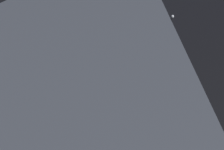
# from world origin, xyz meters

# --- Properties ---
(ground_plane) EXTENTS (200.00, 200.00, 0.00)m
(ground_plane) POSITION_xyz_m (0.00, 0.00, 0.00)
(ground_plane) COLOR black
(road_markings) EXTENTS (13.66, 19.89, 0.01)m
(road_markings) POSITION_xyz_m (0.26, -6.08, 0.00)
(road_markings) COLOR silver
(road_markings) RESTS_ON ground_plane
(traffic_light_nw_main) EXTENTS (2.67, 0.36, 4.56)m
(traffic_light_nw_main) POSITION_xyz_m (-4.33, 5.84, 3.36)
(traffic_light_nw_main) COLOR black
(traffic_light_nw_main) RESTS_ON ground_plane
(traffic_light_ne_cross) EXTENTS (0.36, 0.39, 4.35)m
(traffic_light_ne_cross) POSITION_xyz_m (6.47, 6.53, 3.10)
(traffic_light_ne_cross) COLOR black
(traffic_light_ne_cross) RESTS_ON ground_plane
(traffic_light_se_cross) EXTENTS (0.36, 0.39, 3.65)m
(traffic_light_se_cross) POSITION_xyz_m (6.23, -6.32, 2.62)
(traffic_light_se_cross) COLOR black
(traffic_light_se_cross) RESTS_ON ground_plane
(traffic_light_nw_cross) EXTENTS (0.36, 0.39, 4.06)m
(traffic_light_nw_cross) POSITION_xyz_m (-6.03, 5.55, 2.90)
(traffic_light_nw_cross) COLOR black
(traffic_light_nw_cross) RESTS_ON ground_plane
(traffic_light_sw_main) EXTENTS (2.20, 0.36, 3.97)m
(traffic_light_sw_main) POSITION_xyz_m (-5.32, -6.30, 2.90)
(traffic_light_sw_main) COLOR black
(traffic_light_sw_main) RESTS_ON ground_plane
(street_lamp_east) EXTENTS (0.53, 0.53, 9.34)m
(street_lamp_east) POSITION_xyz_m (-6.40, -8.32, 6.61)
(street_lamp_east) COLOR black
(street_lamp_east) RESTS_ON ground_plane
(street_lamp_west) EXTENTS (0.64, 0.64, 10.09)m
(street_lamp_west) POSITION_xyz_m (-11.65, -9.55, 7.68)
(street_lamp_west) COLOR black
(street_lamp_west) RESTS_ON ground_plane
(street_lamp_far) EXTENTS (0.64, 0.64, 10.13)m
(street_lamp_far) POSITION_xyz_m (3.41, 9.57, 7.71)
(street_lamp_far) COLOR black
(street_lamp_far) RESTS_ON ground_plane
(street_tree_near) EXTENTS (2.41, 2.41, 5.27)m
(street_tree_near) POSITION_xyz_m (-8.99, -9.97, 4.03)
(street_tree_near) COLOR brown
(street_tree_near) RESTS_ON ground_plane
(street_tree_far) EXTENTS (3.66, 3.66, 6.47)m
(street_tree_far) POSITION_xyz_m (-9.08, 10.52, 4.62)
(street_tree_far) COLOR brown
(street_tree_far) RESTS_ON ground_plane
(pedestrian_railing) EXTENTS (10.35, 1.02, 1.05)m
(pedestrian_railing) POSITION_xyz_m (-0.74, 7.82, 0.68)
(pedestrian_railing) COLOR #B7B7BC
(pedestrian_railing) RESTS_ON ground_plane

